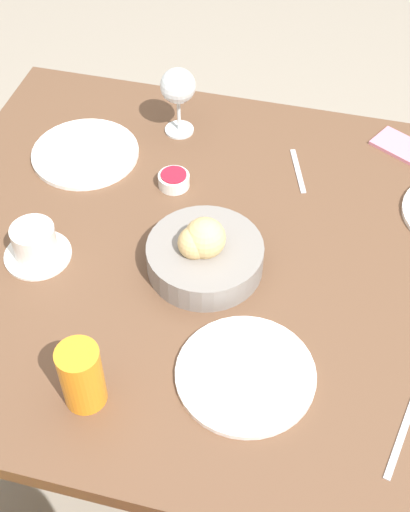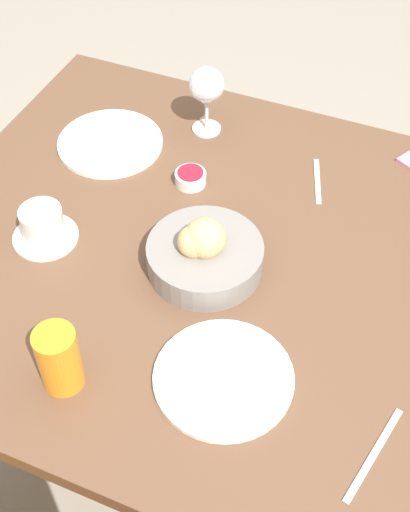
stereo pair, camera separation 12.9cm
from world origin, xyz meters
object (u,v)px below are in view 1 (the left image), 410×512
Objects in this scene: jam_bowl_berry at (174,180)px; spoon_coffee at (298,171)px; plate_near_right at (85,153)px; plate_far_center at (246,374)px; wine_glass at (178,88)px; bread_basket at (204,253)px; coffee_cup at (35,244)px; cell_phone at (408,150)px; juice_glass at (82,376)px; fork_silver at (404,429)px.

spoon_coffee is at bearing -156.15° from jam_bowl_berry.
plate_near_right is 3.55× the size of jam_bowl_berry.
plate_far_center is at bearing 134.49° from plate_near_right.
bread_basket is at bearing 112.17° from wine_glass.
plate_far_center is 0.46m from coffee_cup.
bread_basket is 0.25m from plate_far_center.
bread_basket reaches higher than coffee_cup.
wine_glass is at bearing -67.83° from bread_basket.
plate_far_center is at bearing 71.09° from cell_phone.
wine_glass reaches higher than spoon_coffee.
juice_glass is 0.51m from jam_bowl_berry.
jam_bowl_berry reaches higher than plate_near_right.
plate_far_center is 0.52m from spoon_coffee.
spoon_coffee is 0.25m from cell_phone.
jam_bowl_berry is (0.00, -0.51, -0.05)m from juice_glass.
cell_phone is at bearing -164.63° from plate_near_right.
plate_far_center is at bearing 120.07° from jam_bowl_berry.
plate_near_right is 1.46× the size of wine_glass.
fork_silver is 0.67m from cell_phone.
bread_basket is 0.55m from cell_phone.
juice_glass is at bearing 58.40° from cell_phone.
juice_glass reaches higher than bread_basket.
bread_basket is at bearing 67.96° from spoon_coffee.
juice_glass is 0.78× the size of wine_glass.
wine_glass reaches higher than juice_glass.
coffee_cup is 0.71m from fork_silver.
juice_glass is 0.69m from wine_glass.
wine_glass reaches higher than cell_phone.
coffee_cup reaches higher than plate_far_center.
coffee_cup is at bearing -15.83° from fork_silver.
wine_glass is 1.24× the size of coffee_cup.
plate_far_center reaches higher than spoon_coffee.
plate_far_center is 1.73× the size of spoon_coffee.
juice_glass is at bearing 90.21° from jam_bowl_berry.
bread_basket is 0.33m from spoon_coffee.
plate_far_center is 1.88× the size of juice_glass.
jam_bowl_berry is at bearing 23.85° from spoon_coffee.
spoon_coffee is (-0.28, 0.07, -0.11)m from wine_glass.
wine_glass reaches higher than plate_far_center.
wine_glass is (0.04, -0.69, 0.05)m from juice_glass.
wine_glass is at bearing -14.04° from spoon_coffee.
juice_glass is 0.66m from spoon_coffee.
plate_far_center is (-0.45, 0.46, 0.00)m from plate_near_right.
cell_phone is at bearing -128.56° from bread_basket.
juice_glass reaches higher than cell_phone.
bread_basket is at bearing 142.95° from plate_near_right.
bread_basket reaches higher than plate_far_center.
juice_glass is 0.97× the size of coffee_cup.
cell_phone is (-0.46, -0.23, -0.01)m from jam_bowl_berry.
coffee_cup is (0.19, -0.26, -0.03)m from juice_glass.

